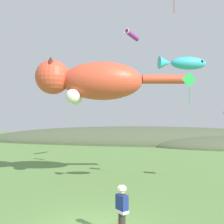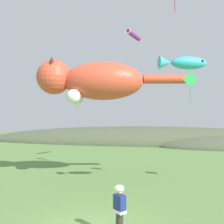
{
  "view_description": "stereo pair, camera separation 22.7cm",
  "coord_description": "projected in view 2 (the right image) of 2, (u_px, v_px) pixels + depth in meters",
  "views": [
    {
      "loc": [
        2.28,
        -8.45,
        4.0
      ],
      "look_at": [
        0.0,
        4.0,
        4.32
      ],
      "focal_mm": 40.0,
      "sensor_mm": 36.0,
      "label": 1
    },
    {
      "loc": [
        2.51,
        -8.41,
        4.0
      ],
      "look_at": [
        0.0,
        4.0,
        4.32
      ],
      "focal_mm": 40.0,
      "sensor_mm": 36.0,
      "label": 2
    }
  ],
  "objects": [
    {
      "name": "kite_diamond_green",
      "position": [
        190.0,
        80.0,
        14.17
      ],
      "size": [
        0.84,
        0.25,
        1.77
      ],
      "color": "green"
    },
    {
      "name": "kite_spool",
      "position": [
        117.0,
        224.0,
        9.14
      ],
      "size": [
        0.12,
        0.25,
        0.25
      ],
      "color": "olive",
      "rests_on": "ground"
    },
    {
      "name": "kite_giant_cat",
      "position": [
        93.0,
        81.0,
        15.92
      ],
      "size": [
        9.4,
        3.61,
        2.88
      ],
      "color": "#E04C33"
    },
    {
      "name": "kite_tube_streamer",
      "position": [
        133.0,
        35.0,
        19.38
      ],
      "size": [
        1.01,
        2.16,
        0.44
      ],
      "color": "#8C268C"
    },
    {
      "name": "distant_hill_ridge",
      "position": [
        158.0,
        144.0,
        39.03
      ],
      "size": [
        56.49,
        13.83,
        5.43
      ],
      "color": "#4C563D",
      "rests_on": "ground"
    },
    {
      "name": "festival_attendant",
      "position": [
        120.0,
        211.0,
        8.21
      ],
      "size": [
        0.49,
        0.47,
        1.77
      ],
      "color": "#332D28",
      "rests_on": "ground"
    },
    {
      "name": "kite_fish_windsock",
      "position": [
        183.0,
        63.0,
        12.16
      ],
      "size": [
        2.46,
        1.3,
        0.73
      ],
      "color": "#33B2CC"
    }
  ]
}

